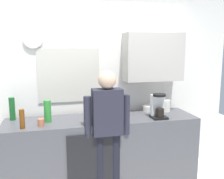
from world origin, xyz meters
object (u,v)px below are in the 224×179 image
Objects in this scene: bottle_amber_beer at (22,119)px; bottle_green_wine at (12,109)px; storage_canister at (165,106)px; cup_terracotta_mug at (41,122)px; bottle_clear_soda at (48,111)px; coffee_maker at (158,107)px; mixing_bowl at (150,108)px; dish_soap at (99,111)px; bottle_red_vinegar at (114,107)px; person_at_sink at (107,124)px.

bottle_green_wine is at bearing 111.89° from bottle_amber_beer.
cup_terracotta_mug is at bearing -170.22° from storage_canister.
coffee_maker is at bearing -5.70° from bottle_clear_soda.
coffee_maker is 0.39m from storage_canister.
mixing_bowl is (1.92, 0.03, -0.11)m from bottle_green_wine.
mixing_bowl is at bearing 158.47° from storage_canister.
coffee_maker is 3.59× the size of cup_terracotta_mug.
bottle_amber_beer reaches higher than mixing_bowl.
coffee_maker is at bearing 1.85° from bottle_amber_beer.
cup_terracotta_mug is at bearing 11.55° from bottle_amber_beer.
bottle_amber_beer reaches higher than dish_soap.
bottle_amber_beer is at bearing -166.36° from mixing_bowl.
bottle_clear_soda is 0.49m from bottle_green_wine.
storage_canister is (1.97, 0.35, -0.03)m from bottle_amber_beer.
bottle_amber_beer is at bearing -145.15° from bottle_clear_soda.
storage_canister is at bearing 9.96° from bottle_amber_beer.
bottle_red_vinegar reaches higher than cup_terracotta_mug.
cup_terracotta_mug is at bearing -116.58° from bottle_clear_soda.
person_at_sink reaches higher than cup_terracotta_mug.
dish_soap reaches higher than cup_terracotta_mug.
bottle_amber_beer is 0.22m from cup_terracotta_mug.
bottle_amber_beer is 0.77× the size of bottle_green_wine.
dish_soap is (0.75, 0.26, 0.03)m from cup_terracotta_mug.
person_at_sink reaches higher than mixing_bowl.
bottle_clear_soda is 3.04× the size of cup_terracotta_mug.
bottle_green_wine is at bearing 143.53° from person_at_sink.
dish_soap is at bearing -170.82° from mixing_bowl.
storage_canister reaches higher than mixing_bowl.
bottle_amber_beer is 1.00m from person_at_sink.
bottle_clear_soda is at bearing -170.58° from bottle_red_vinegar.
bottle_green_wine reaches higher than bottle_clear_soda.
bottle_clear_soda is 0.68m from dish_soap.
bottle_red_vinegar reaches higher than mixing_bowl.
bottle_red_vinegar is 1.35m from bottle_green_wine.
person_at_sink is (-0.19, -0.45, -0.09)m from bottle_red_vinegar.
mixing_bowl is 1.29× the size of storage_canister.
bottle_amber_beer is 0.35m from bottle_clear_soda.
coffee_maker reaches higher than cup_terracotta_mug.
storage_canister reaches higher than cup_terracotta_mug.
bottle_red_vinegar is at bearing 54.18° from person_at_sink.
mixing_bowl is at bearing 8.80° from bottle_clear_soda.
coffee_maker is 1.52m from cup_terracotta_mug.
coffee_maker is 0.62m from bottle_red_vinegar.
mixing_bowl is (0.58, 0.08, -0.07)m from bottle_red_vinegar.
bottle_green_wine is (-1.34, 0.05, 0.04)m from bottle_red_vinegar.
cup_terracotta_mug is at bearing -166.09° from mixing_bowl.
person_at_sink reaches higher than dish_soap.
bottle_amber_beer is 1.05× the size of mixing_bowl.
cup_terracotta_mug is (0.21, 0.04, -0.07)m from bottle_amber_beer.
bottle_green_wine is at bearing 169.64° from coffee_maker.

